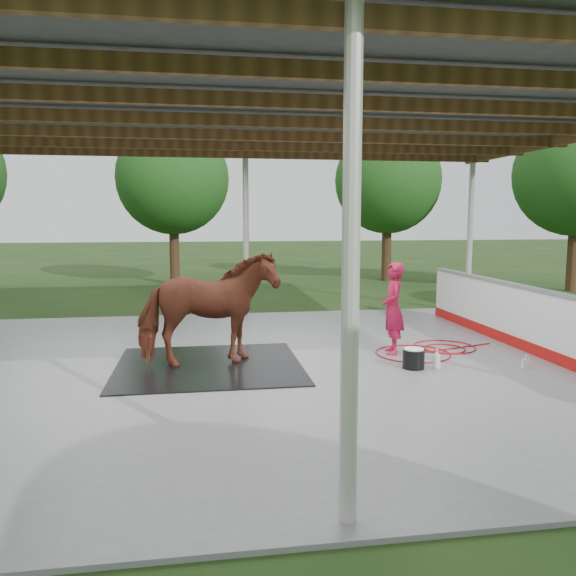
{
  "coord_description": "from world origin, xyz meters",
  "views": [
    {
      "loc": [
        -1.1,
        -8.7,
        2.39
      ],
      "look_at": [
        0.34,
        0.44,
        1.23
      ],
      "focal_mm": 35.0,
      "sensor_mm": 36.0,
      "label": 1
    }
  ],
  "objects": [
    {
      "name": "dasher_board",
      "position": [
        4.6,
        0.0,
        0.59
      ],
      "size": [
        0.16,
        8.0,
        1.15
      ],
      "color": "#AA100E",
      "rests_on": "concrete_slab"
    },
    {
      "name": "rubber_mat",
      "position": [
        -0.99,
        0.08,
        0.06
      ],
      "size": [
        2.9,
        2.72,
        0.02
      ],
      "primitive_type": "cube",
      "color": "black",
      "rests_on": "concrete_slab"
    },
    {
      "name": "ground",
      "position": [
        0.0,
        0.0,
        0.0
      ],
      "size": [
        100.0,
        100.0,
        0.0
      ],
      "primitive_type": "plane",
      "color": "#1E3814"
    },
    {
      "name": "handler",
      "position": [
        2.18,
        0.45,
        0.84
      ],
      "size": [
        0.47,
        0.63,
        1.59
      ],
      "primitive_type": "imported",
      "rotation": [
        0.0,
        0.0,
        -1.74
      ],
      "color": "#B7133C",
      "rests_on": "concrete_slab"
    },
    {
      "name": "hose_coil",
      "position": [
        2.9,
        0.51,
        0.06
      ],
      "size": [
        2.37,
        1.6,
        0.02
      ],
      "color": "#A80C16",
      "rests_on": "concrete_slab"
    },
    {
      "name": "tree_belt",
      "position": [
        0.3,
        0.9,
        3.79
      ],
      "size": [
        28.0,
        28.0,
        5.8
      ],
      "color": "#382314",
      "rests_on": "ground"
    },
    {
      "name": "soap_bottle_a",
      "position": [
        2.52,
        -0.64,
        0.21
      ],
      "size": [
        0.12,
        0.12,
        0.32
      ],
      "primitive_type": "imported",
      "rotation": [
        0.0,
        0.0,
        -0.0
      ],
      "color": "silver",
      "rests_on": "concrete_slab"
    },
    {
      "name": "pavilion_structure",
      "position": [
        0.0,
        -0.0,
        3.97
      ],
      "size": [
        12.6,
        10.6,
        4.05
      ],
      "color": "beige",
      "rests_on": "ground"
    },
    {
      "name": "wash_bucket",
      "position": [
        2.18,
        -0.55,
        0.21
      ],
      "size": [
        0.34,
        0.34,
        0.32
      ],
      "color": "black",
      "rests_on": "concrete_slab"
    },
    {
      "name": "horse",
      "position": [
        -0.99,
        0.08,
        0.97
      ],
      "size": [
        2.27,
        1.33,
        1.8
      ],
      "primitive_type": "imported",
      "rotation": [
        0.0,
        0.0,
        1.75
      ],
      "color": "brown",
      "rests_on": "rubber_mat"
    },
    {
      "name": "soap_bottle_b",
      "position": [
        3.92,
        -0.81,
        0.16
      ],
      "size": [
        0.12,
        0.12,
        0.21
      ],
      "primitive_type": "imported",
      "rotation": [
        0.0,
        0.0,
        -0.26
      ],
      "color": "#338CD8",
      "rests_on": "concrete_slab"
    },
    {
      "name": "concrete_slab",
      "position": [
        0.0,
        0.0,
        0.03
      ],
      "size": [
        12.0,
        10.0,
        0.05
      ],
      "primitive_type": "cube",
      "color": "slate",
      "rests_on": "ground"
    }
  ]
}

